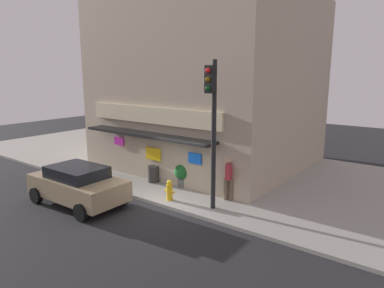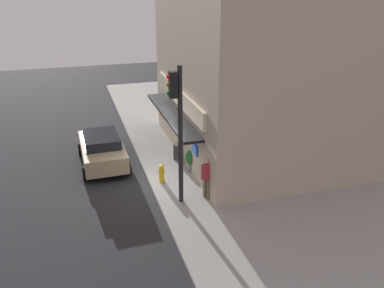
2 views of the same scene
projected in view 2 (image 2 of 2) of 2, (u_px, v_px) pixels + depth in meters
ground_plane at (150, 185)px, 18.09m from camera, size 53.23×53.23×0.00m
sidewalk at (267, 168)px, 19.56m from camera, size 35.49×11.18×0.13m
corner_building at (271, 64)px, 20.10m from camera, size 10.08×10.06×8.74m
traffic_light at (178, 119)px, 15.25m from camera, size 0.32×0.58×5.44m
fire_hydrant at (162, 174)px, 17.97m from camera, size 0.48×0.24×0.83m
trash_can at (179, 152)px, 20.22m from camera, size 0.52×0.52×0.76m
pedestrian at (207, 176)px, 16.49m from camera, size 0.42×0.57×1.73m
potted_plant_by_doorway at (176, 125)px, 23.31m from camera, size 0.61×0.61×0.94m
potted_plant_by_window at (193, 159)px, 18.88m from camera, size 0.72×0.72×1.05m
parked_car_tan at (102, 149)px, 19.76m from camera, size 4.16×2.18×1.54m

